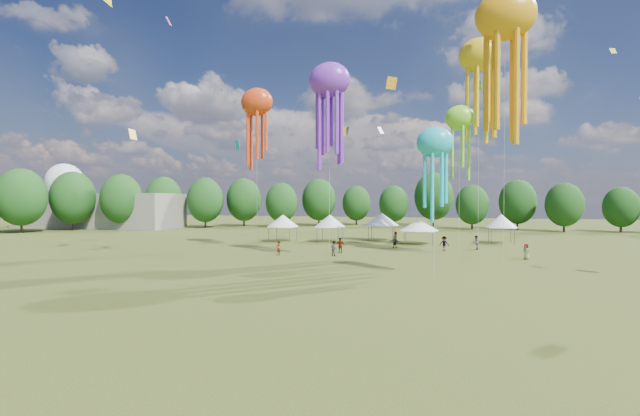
# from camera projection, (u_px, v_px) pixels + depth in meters

# --- Properties ---
(spectator_near) EXTENTS (1.07, 1.01, 1.74)m
(spectator_near) POSITION_uv_depth(u_px,v_px,m) (334.00, 249.00, 48.93)
(spectator_near) COLOR gray
(spectator_near) RESTS_ON ground
(spectators_far) EXTENTS (28.18, 18.20, 1.89)m
(spectators_far) POSITION_uv_depth(u_px,v_px,m) (418.00, 243.00, 54.45)
(spectators_far) COLOR gray
(spectators_far) RESTS_ON ground
(festival_tents) EXTENTS (37.49, 11.10, 4.44)m
(festival_tents) POSITION_uv_depth(u_px,v_px,m) (381.00, 221.00, 65.27)
(festival_tents) COLOR #47474C
(festival_tents) RESTS_ON ground
(show_kites) EXTENTS (35.10, 23.17, 28.88)m
(show_kites) POSITION_uv_depth(u_px,v_px,m) (431.00, 81.00, 48.07)
(show_kites) COLOR purple
(show_kites) RESTS_ON ground
(small_kites) EXTENTS (66.60, 57.13, 45.41)m
(small_kites) POSITION_uv_depth(u_px,v_px,m) (386.00, 8.00, 52.18)
(small_kites) COLOR purple
(small_kites) RESTS_ON ground
(treeline) EXTENTS (201.57, 95.24, 13.43)m
(treeline) POSITION_uv_depth(u_px,v_px,m) (381.00, 200.00, 73.13)
(treeline) COLOR #38281C
(treeline) RESTS_ON ground
(hangar) EXTENTS (40.00, 12.00, 8.00)m
(hangar) POSITION_uv_depth(u_px,v_px,m) (98.00, 211.00, 100.10)
(hangar) COLOR gray
(hangar) RESTS_ON ground
(radome) EXTENTS (9.00, 9.00, 16.00)m
(radome) POSITION_uv_depth(u_px,v_px,m) (65.00, 187.00, 109.95)
(radome) COLOR white
(radome) RESTS_ON ground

